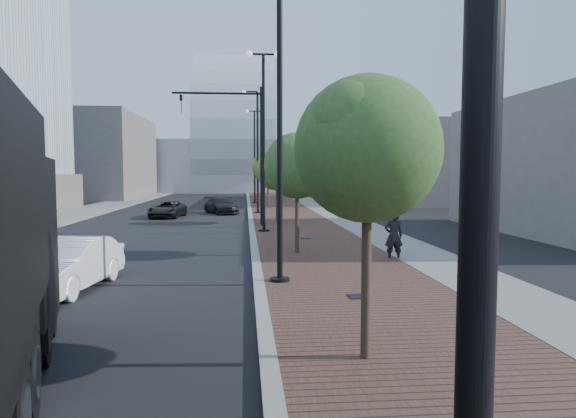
{
  "coord_description": "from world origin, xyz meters",
  "views": [
    {
      "loc": [
        -0.37,
        -4.01,
        3.18
      ],
      "look_at": [
        1.0,
        12.0,
        2.0
      ],
      "focal_mm": 31.51,
      "sensor_mm": 36.0,
      "label": 1
    }
  ],
  "objects": [
    {
      "name": "sidewalk",
      "position": [
        3.5,
        40.0,
        0.06
      ],
      "size": [
        7.0,
        140.0,
        0.12
      ],
      "primitive_type": "cube",
      "color": "#4C2D23",
      "rests_on": "ground"
    },
    {
      "name": "concrete_strip",
      "position": [
        6.2,
        40.0,
        0.07
      ],
      "size": [
        2.4,
        140.0,
        0.13
      ],
      "primitive_type": "cube",
      "color": "slate",
      "rests_on": "ground"
    },
    {
      "name": "curb",
      "position": [
        0.0,
        40.0,
        0.07
      ],
      "size": [
        0.3,
        140.0,
        0.14
      ],
      "primitive_type": "cube",
      "color": "gray",
      "rests_on": "ground"
    },
    {
      "name": "west_sidewalk",
      "position": [
        -13.0,
        40.0,
        0.06
      ],
      "size": [
        4.0,
        140.0,
        0.12
      ],
      "primitive_type": "cube",
      "color": "slate",
      "rests_on": "ground"
    },
    {
      "name": "white_sedan",
      "position": [
        -5.11,
        9.85,
        0.7
      ],
      "size": [
        2.04,
        4.39,
        1.39
      ],
      "primitive_type": "imported",
      "rotation": [
        0.0,
        0.0,
        -0.14
      ],
      "color": "white",
      "rests_on": "ground"
    },
    {
      "name": "dark_car_mid",
      "position": [
        -5.78,
        31.83,
        0.58
      ],
      "size": [
        2.42,
        4.36,
        1.15
      ],
      "primitive_type": "imported",
      "rotation": [
        0.0,
        0.0,
        -0.13
      ],
      "color": "black",
      "rests_on": "ground"
    },
    {
      "name": "dark_car_far",
      "position": [
        -2.22,
        34.89,
        0.62
      ],
      "size": [
        3.15,
        4.59,
        1.23
      ],
      "primitive_type": "imported",
      "rotation": [
        0.0,
        0.0,
        0.37
      ],
      "color": "black",
      "rests_on": "ground"
    },
    {
      "name": "pedestrian",
      "position": [
        4.89,
        13.41,
        0.91
      ],
      "size": [
        0.68,
        0.46,
        1.82
      ],
      "primitive_type": "imported",
      "rotation": [
        0.0,
        0.0,
        3.11
      ],
      "color": "black",
      "rests_on": "ground"
    },
    {
      "name": "streetlight_1",
      "position": [
        0.49,
        10.0,
        4.34
      ],
      "size": [
        1.44,
        0.56,
        9.21
      ],
      "color": "black",
      "rests_on": "ground"
    },
    {
      "name": "streetlight_2",
      "position": [
        0.6,
        22.0,
        4.82
      ],
      "size": [
        1.72,
        0.56,
        9.28
      ],
      "color": "black",
      "rests_on": "ground"
    },
    {
      "name": "streetlight_3",
      "position": [
        0.49,
        34.0,
        4.34
      ],
      "size": [
        1.44,
        0.56,
        9.21
      ],
      "color": "black",
      "rests_on": "ground"
    },
    {
      "name": "streetlight_4",
      "position": [
        0.6,
        46.0,
        4.82
      ],
      "size": [
        1.72,
        0.56,
        9.28
      ],
      "color": "black",
      "rests_on": "ground"
    },
    {
      "name": "traffic_mast",
      "position": [
        -0.3,
        25.0,
        4.98
      ],
      "size": [
        5.09,
        0.2,
        8.0
      ],
      "color": "black",
      "rests_on": "ground"
    },
    {
      "name": "tree_0",
      "position": [
        1.65,
        4.02,
        3.53
      ],
      "size": [
        2.42,
        2.38,
        4.74
      ],
      "color": "#382619",
      "rests_on": "ground"
    },
    {
      "name": "tree_1",
      "position": [
        1.65,
        15.02,
        3.41
      ],
      "size": [
        2.53,
        2.51,
        4.67
      ],
      "color": "#382619",
      "rests_on": "ground"
    },
    {
      "name": "tree_2",
      "position": [
        1.65,
        27.02,
        3.31
      ],
      "size": [
        2.59,
        2.58,
        4.61
      ],
      "color": "#382619",
      "rests_on": "ground"
    },
    {
      "name": "tree_3",
      "position": [
        1.65,
        39.02,
        3.58
      ],
      "size": [
        2.71,
        2.71,
        4.94
      ],
      "color": "#382619",
      "rests_on": "ground"
    },
    {
      "name": "convention_center",
      "position": [
        -2.0,
        85.0,
        6.0
      ],
      "size": [
        50.0,
        30.0,
        50.0
      ],
      "color": "#ADB4B7",
      "rests_on": "ground"
    },
    {
      "name": "commercial_block_nw",
      "position": [
        -20.0,
        60.0,
        5.0
      ],
      "size": [
        14.0,
        20.0,
        10.0
      ],
      "primitive_type": "cube",
      "color": "#655E5B",
      "rests_on": "ground"
    },
    {
      "name": "commercial_block_ne",
      "position": [
        16.0,
        50.0,
        4.0
      ],
      "size": [
        12.0,
        22.0,
        8.0
      ],
      "primitive_type": "cube",
      "color": "#645D5A",
      "rests_on": "ground"
    },
    {
      "name": "utility_cover_1",
      "position": [
        2.4,
        8.0,
        0.13
      ],
      "size": [
        0.5,
        0.5,
        0.02
      ],
      "primitive_type": "cube",
      "color": "black",
      "rests_on": "sidewalk"
    },
    {
      "name": "utility_cover_2",
      "position": [
        2.4,
        19.0,
        0.13
      ],
      "size": [
        0.5,
        0.5,
        0.02
      ],
      "primitive_type": "cube",
      "color": "black",
      "rests_on": "sidewalk"
    }
  ]
}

